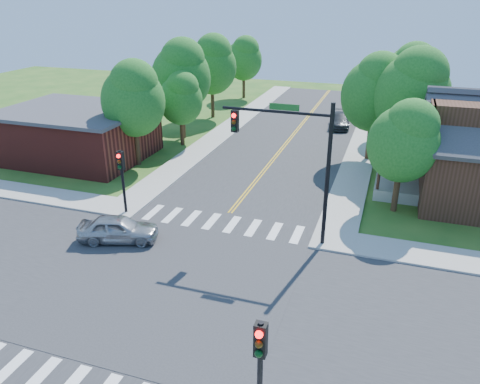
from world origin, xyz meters
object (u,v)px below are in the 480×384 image
(signal_pole_nw, at_px, (122,170))
(car_dgrey, at_px, (340,121))
(car_silver, at_px, (118,229))
(signal_mast_ne, at_px, (293,150))
(signal_pole_se, at_px, (260,357))

(signal_pole_nw, xyz_separation_m, car_dgrey, (9.10, 22.36, -2.03))
(signal_pole_nw, bearing_deg, car_silver, -64.77)
(signal_mast_ne, distance_m, signal_pole_se, 11.55)
(signal_pole_se, distance_m, car_silver, 13.06)
(signal_mast_ne, bearing_deg, car_silver, -160.63)
(signal_pole_nw, xyz_separation_m, car_silver, (1.35, -2.86, -1.98))
(signal_pole_se, height_order, car_dgrey, signal_pole_se)
(signal_mast_ne, xyz_separation_m, car_dgrey, (-0.41, 22.35, -4.22))
(signal_mast_ne, xyz_separation_m, car_silver, (-8.17, -2.87, -4.17))
(signal_mast_ne, bearing_deg, signal_pole_se, -81.44)
(signal_mast_ne, bearing_deg, signal_pole_nw, -179.93)
(signal_pole_nw, height_order, car_silver, signal_pole_nw)
(signal_mast_ne, relative_size, signal_pole_nw, 1.89)
(signal_pole_nw, bearing_deg, car_dgrey, 67.86)
(signal_mast_ne, bearing_deg, car_dgrey, 91.06)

